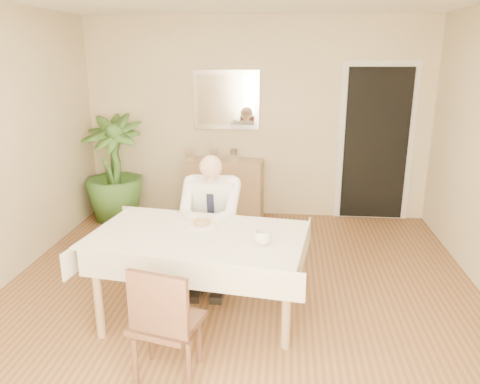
# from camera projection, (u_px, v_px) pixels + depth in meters

# --- Properties ---
(room) EXTENTS (5.00, 5.02, 2.60)m
(room) POSITION_uv_depth(u_px,v_px,m) (236.00, 163.00, 3.75)
(room) COLOR brown
(room) RESTS_ON ground
(window) EXTENTS (1.34, 0.04, 1.44)m
(window) POSITION_uv_depth(u_px,v_px,m) (144.00, 307.00, 1.35)
(window) COLOR white
(window) RESTS_ON room
(doorway) EXTENTS (0.96, 0.07, 2.10)m
(doorway) POSITION_uv_depth(u_px,v_px,m) (375.00, 145.00, 6.03)
(doorway) COLOR white
(doorway) RESTS_ON ground
(mirror) EXTENTS (0.86, 0.04, 0.76)m
(mirror) POSITION_uv_depth(u_px,v_px,m) (226.00, 100.00, 6.07)
(mirror) COLOR silver
(mirror) RESTS_ON room
(dining_table) EXTENTS (1.85, 1.25, 0.75)m
(dining_table) POSITION_uv_depth(u_px,v_px,m) (198.00, 243.00, 3.78)
(dining_table) COLOR #9F7B55
(dining_table) RESTS_ON ground
(chair_far) EXTENTS (0.40, 0.41, 0.85)m
(chair_far) POSITION_uv_depth(u_px,v_px,m) (215.00, 227.00, 4.67)
(chair_far) COLOR #45271A
(chair_far) RESTS_ON ground
(chair_near) EXTENTS (0.50, 0.50, 0.87)m
(chair_near) POSITION_uv_depth(u_px,v_px,m) (164.00, 320.00, 3.03)
(chair_near) COLOR #45271A
(chair_near) RESTS_ON ground
(seated_man) EXTENTS (0.48, 0.72, 1.24)m
(seated_man) POSITION_uv_depth(u_px,v_px,m) (210.00, 216.00, 4.34)
(seated_man) COLOR white
(seated_man) RESTS_ON ground
(plate) EXTENTS (0.26, 0.26, 0.02)m
(plate) POSITION_uv_depth(u_px,v_px,m) (202.00, 225.00, 3.92)
(plate) COLOR white
(plate) RESTS_ON dining_table
(food) EXTENTS (0.14, 0.14, 0.06)m
(food) POSITION_uv_depth(u_px,v_px,m) (202.00, 223.00, 3.91)
(food) COLOR olive
(food) RESTS_ON dining_table
(knife) EXTENTS (0.01, 0.13, 0.01)m
(knife) POSITION_uv_depth(u_px,v_px,m) (205.00, 226.00, 3.85)
(knife) COLOR silver
(knife) RESTS_ON dining_table
(fork) EXTENTS (0.01, 0.13, 0.01)m
(fork) POSITION_uv_depth(u_px,v_px,m) (196.00, 225.00, 3.86)
(fork) COLOR silver
(fork) RESTS_ON dining_table
(coffee_mug) EXTENTS (0.17, 0.17, 0.10)m
(coffee_mug) POSITION_uv_depth(u_px,v_px,m) (262.00, 237.00, 3.54)
(coffee_mug) COLOR white
(coffee_mug) RESTS_ON dining_table
(sideboard) EXTENTS (1.01, 0.42, 0.79)m
(sideboard) POSITION_uv_depth(u_px,v_px,m) (225.00, 189.00, 6.26)
(sideboard) COLOR #9F7B55
(sideboard) RESTS_ON ground
(photo_frame_left) EXTENTS (0.10, 0.02, 0.14)m
(photo_frame_left) POSITION_uv_depth(u_px,v_px,m) (189.00, 154.00, 6.17)
(photo_frame_left) COLOR silver
(photo_frame_left) RESTS_ON sideboard
(photo_frame_center) EXTENTS (0.10, 0.02, 0.14)m
(photo_frame_center) POSITION_uv_depth(u_px,v_px,m) (213.00, 154.00, 6.19)
(photo_frame_center) COLOR silver
(photo_frame_center) RESTS_ON sideboard
(photo_frame_right) EXTENTS (0.10, 0.02, 0.14)m
(photo_frame_right) POSITION_uv_depth(u_px,v_px,m) (234.00, 154.00, 6.17)
(photo_frame_right) COLOR silver
(photo_frame_right) RESTS_ON sideboard
(potted_palm) EXTENTS (0.78, 0.78, 1.38)m
(potted_palm) POSITION_uv_depth(u_px,v_px,m) (114.00, 169.00, 6.08)
(potted_palm) COLOR #31561E
(potted_palm) RESTS_ON ground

